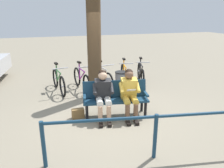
# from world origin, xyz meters

# --- Properties ---
(ground_plane) EXTENTS (40.00, 40.00, 0.00)m
(ground_plane) POSITION_xyz_m (0.00, 0.00, 0.00)
(ground_plane) COLOR gray
(bench) EXTENTS (1.66, 0.75, 0.87)m
(bench) POSITION_xyz_m (-0.04, 0.01, 0.51)
(bench) COLOR navy
(bench) RESTS_ON ground
(person_reading) EXTENTS (0.54, 0.81, 1.20)m
(person_reading) POSITION_xyz_m (-0.33, 0.23, 0.66)
(person_reading) COLOR gold
(person_reading) RESTS_ON ground
(person_companion) EXTENTS (0.54, 0.81, 1.20)m
(person_companion) POSITION_xyz_m (0.30, 0.11, 0.66)
(person_companion) COLOR #262628
(person_companion) RESTS_ON ground
(handbag) EXTENTS (0.30, 0.14, 0.24)m
(handbag) POSITION_xyz_m (0.90, -0.08, 0.12)
(handbag) COLOR olive
(handbag) RESTS_ON ground
(tree_trunk) EXTENTS (0.41, 0.41, 3.09)m
(tree_trunk) POSITION_xyz_m (0.13, -1.41, 1.55)
(tree_trunk) COLOR #4C3823
(tree_trunk) RESTS_ON ground
(litter_bin) EXTENTS (0.39, 0.39, 0.78)m
(litter_bin) POSITION_xyz_m (-0.63, -1.17, 0.39)
(litter_bin) COLOR slate
(litter_bin) RESTS_ON ground
(bicycle_silver) EXTENTS (0.64, 1.62, 0.94)m
(bicycle_silver) POSITION_xyz_m (-1.75, -2.16, 0.36)
(bicycle_silver) COLOR black
(bicycle_silver) RESTS_ON ground
(bicycle_blue) EXTENTS (0.55, 1.65, 0.94)m
(bicycle_blue) POSITION_xyz_m (-1.12, -2.17, 0.36)
(bicycle_blue) COLOR black
(bicycle_blue) RESTS_ON ground
(bicycle_purple) EXTENTS (0.49, 1.66, 0.94)m
(bicycle_purple) POSITION_xyz_m (-0.28, -2.13, 0.36)
(bicycle_purple) COLOR black
(bicycle_purple) RESTS_ON ground
(bicycle_green) EXTENTS (0.48, 1.67, 0.94)m
(bicycle_green) POSITION_xyz_m (0.43, -2.12, 0.36)
(bicycle_green) COLOR black
(bicycle_green) RESTS_ON ground
(bicycle_red) EXTENTS (0.48, 1.67, 0.94)m
(bicycle_red) POSITION_xyz_m (1.18, -2.16, 0.36)
(bicycle_red) COLOR black
(bicycle_red) RESTS_ON ground
(railing_fence) EXTENTS (3.81, 0.73, 0.85)m
(railing_fence) POSITION_xyz_m (-0.15, 1.88, 0.61)
(railing_fence) COLOR navy
(railing_fence) RESTS_ON ground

